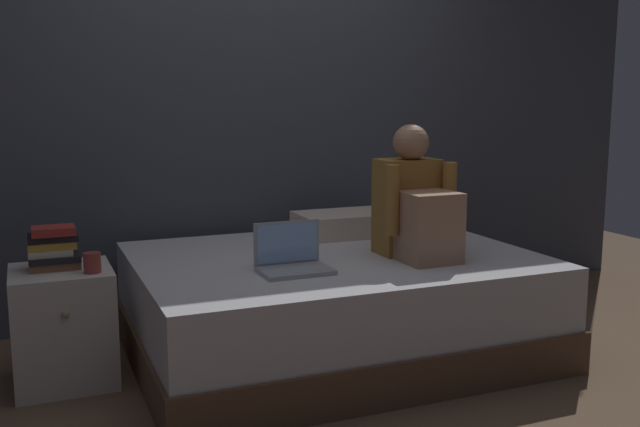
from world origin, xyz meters
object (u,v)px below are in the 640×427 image
at_px(book_stack, 53,248).
at_px(bed, 333,304).
at_px(laptop, 292,259).
at_px(person_sitting, 416,207).
at_px(mug, 92,263).
at_px(pillow, 346,224).
at_px(nightstand, 64,326).

bearing_deg(book_stack, bed, -5.84).
height_order(bed, book_stack, book_stack).
bearing_deg(laptop, person_sitting, 4.24).
bearing_deg(laptop, mug, 164.48).
height_order(bed, laptop, laptop).
distance_m(book_stack, mug, 0.22).
distance_m(laptop, mug, 0.89).
height_order(bed, mug, mug).
bearing_deg(book_stack, pillow, 11.14).
relative_size(bed, person_sitting, 3.05).
bearing_deg(nightstand, bed, -4.95).
bearing_deg(mug, pillow, 17.57).
height_order(nightstand, person_sitting, person_sitting).
bearing_deg(bed, nightstand, 175.05).
bearing_deg(mug, bed, 0.36).
relative_size(person_sitting, mug, 7.28).
xyz_separation_m(nightstand, person_sitting, (1.66, -0.31, 0.50)).
bearing_deg(pillow, person_sitting, -82.64).
bearing_deg(person_sitting, laptop, -175.76).
bearing_deg(bed, mug, -179.64).
height_order(laptop, pillow, laptop).
height_order(laptop, mug, laptop).
distance_m(bed, pillow, 0.62).
height_order(nightstand, book_stack, book_stack).
bearing_deg(person_sitting, nightstand, 169.49).
relative_size(laptop, book_stack, 1.44).
distance_m(nightstand, person_sitting, 1.76).
bearing_deg(book_stack, laptop, -20.65).
distance_m(person_sitting, book_stack, 1.72).
bearing_deg(book_stack, mug, -42.91).
bearing_deg(mug, book_stack, 137.09).
relative_size(book_stack, mug, 2.47).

